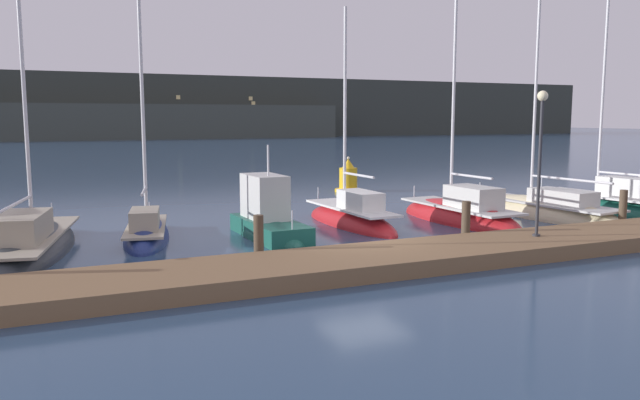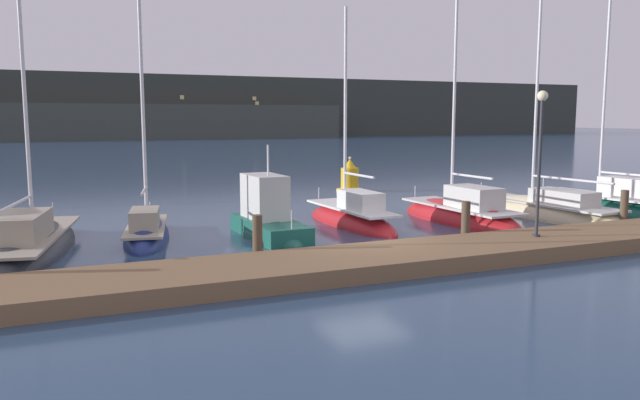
# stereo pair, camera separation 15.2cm
# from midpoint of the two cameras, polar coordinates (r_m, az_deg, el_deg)

# --- Properties ---
(ground_plane) EXTENTS (400.00, 400.00, 0.00)m
(ground_plane) POSITION_cam_midpoint_polar(r_m,az_deg,el_deg) (19.21, 4.21, -4.77)
(ground_plane) COLOR navy
(dock) EXTENTS (40.98, 2.80, 0.45)m
(dock) POSITION_cam_midpoint_polar(r_m,az_deg,el_deg) (17.44, 7.27, -5.31)
(dock) COLOR brown
(dock) RESTS_ON ground
(mooring_pile_2) EXTENTS (0.28, 0.28, 1.42)m
(mooring_pile_2) POSITION_cam_midpoint_polar(r_m,az_deg,el_deg) (17.42, -5.49, -3.68)
(mooring_pile_2) COLOR #4C3D2D
(mooring_pile_2) RESTS_ON ground
(mooring_pile_3) EXTENTS (0.28, 0.28, 1.43)m
(mooring_pile_3) POSITION_cam_midpoint_polar(r_m,az_deg,el_deg) (20.59, 13.37, -2.09)
(mooring_pile_3) COLOR #4C3D2D
(mooring_pile_3) RESTS_ON ground
(mooring_pile_4) EXTENTS (0.28, 0.28, 1.47)m
(mooring_pile_4) POSITION_cam_midpoint_polar(r_m,az_deg,el_deg) (25.34, 26.19, -0.84)
(mooring_pile_4) COLOR #4C3D2D
(mooring_pile_4) RESTS_ON ground
(sailboat_berth_3) EXTENTS (3.85, 8.50, 10.21)m
(sailboat_berth_3) POSITION_cam_midpoint_polar(r_m,az_deg,el_deg) (20.93, -24.95, -4.10)
(sailboat_berth_3) COLOR #2D3338
(sailboat_berth_3) RESTS_ON ground
(sailboat_berth_4) EXTENTS (2.49, 5.67, 9.05)m
(sailboat_berth_4) POSITION_cam_midpoint_polar(r_m,az_deg,el_deg) (21.84, -15.38, -3.20)
(sailboat_berth_4) COLOR navy
(sailboat_berth_4) RESTS_ON ground
(motorboat_berth_5) EXTENTS (1.83, 4.70, 3.82)m
(motorboat_berth_5) POSITION_cam_midpoint_polar(r_m,az_deg,el_deg) (21.61, -4.52, -2.45)
(motorboat_berth_5) COLOR #195647
(motorboat_berth_5) RESTS_ON ground
(sailboat_berth_6) EXTENTS (1.84, 6.35, 8.90)m
(sailboat_berth_6) POSITION_cam_midpoint_polar(r_m,az_deg,el_deg) (23.91, 3.09, -1.97)
(sailboat_berth_6) COLOR red
(sailboat_berth_6) RESTS_ON ground
(sailboat_berth_7) EXTENTS (2.28, 6.93, 10.12)m
(sailboat_berth_7) POSITION_cam_midpoint_polar(r_m,az_deg,el_deg) (25.25, 12.90, -1.67)
(sailboat_berth_7) COLOR red
(sailboat_berth_7) RESTS_ON ground
(sailboat_berth_8) EXTENTS (2.87, 8.15, 10.72)m
(sailboat_berth_8) POSITION_cam_midpoint_polar(r_m,az_deg,el_deg) (27.39, 19.99, -1.30)
(sailboat_berth_8) COLOR beige
(sailboat_berth_8) RESTS_ON ground
(sailboat_berth_9) EXTENTS (2.96, 8.40, 12.83)m
(sailboat_berth_9) POSITION_cam_midpoint_polar(r_m,az_deg,el_deg) (30.15, 25.37, -0.64)
(sailboat_berth_9) COLOR #195647
(sailboat_berth_9) RESTS_ON ground
(channel_buoy) EXTENTS (1.50, 1.50, 1.96)m
(channel_buoy) POSITION_cam_midpoint_polar(r_m,az_deg,el_deg) (34.76, 2.87, 1.96)
(channel_buoy) COLOR gold
(channel_buoy) RESTS_ON ground
(dock_lamppost) EXTENTS (0.32, 0.32, 4.45)m
(dock_lamppost) POSITION_cam_midpoint_polar(r_m,az_deg,el_deg) (20.10, 19.72, 5.11)
(dock_lamppost) COLOR #2D2D33
(dock_lamppost) RESTS_ON dock
(hillside_backdrop) EXTENTS (240.00, 23.00, 12.75)m
(hillside_backdrop) POSITION_cam_midpoint_polar(r_m,az_deg,el_deg) (133.64, -21.37, 7.76)
(hillside_backdrop) COLOR #333833
(hillside_backdrop) RESTS_ON ground
(rowboat_adrift) EXTENTS (2.96, 1.11, 0.56)m
(rowboat_adrift) POSITION_cam_midpoint_polar(r_m,az_deg,el_deg) (43.95, 26.26, 1.41)
(rowboat_adrift) COLOR white
(rowboat_adrift) RESTS_ON ground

